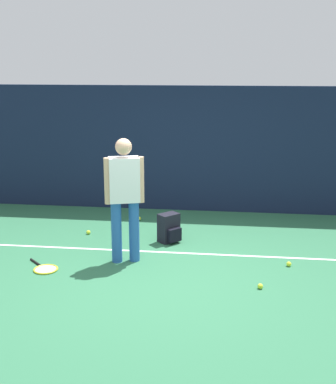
% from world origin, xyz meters
% --- Properties ---
extents(ground_plane, '(12.00, 12.00, 0.00)m').
position_xyz_m(ground_plane, '(0.00, 0.00, 0.00)').
color(ground_plane, '#2D6B47').
extents(back_fence, '(10.00, 0.10, 2.26)m').
position_xyz_m(back_fence, '(0.00, 3.00, 1.13)').
color(back_fence, '#141E38').
rests_on(back_fence, ground).
extents(court_line, '(9.00, 0.05, 0.00)m').
position_xyz_m(court_line, '(0.00, 0.79, 0.00)').
color(court_line, white).
rests_on(court_line, ground).
extents(tennis_player, '(0.51, 0.33, 1.70)m').
position_xyz_m(tennis_player, '(-0.58, 0.40, 0.97)').
color(tennis_player, '#2659A5').
rests_on(tennis_player, ground).
extents(tennis_racket, '(0.57, 0.55, 0.03)m').
position_xyz_m(tennis_racket, '(-1.59, -0.02, 0.01)').
color(tennis_racket, black).
rests_on(tennis_racket, ground).
extents(backpack, '(0.38, 0.38, 0.44)m').
position_xyz_m(backpack, '(-0.08, 1.24, 0.21)').
color(backpack, black).
rests_on(backpack, ground).
extents(tennis_ball_near_player, '(0.07, 0.07, 0.07)m').
position_xyz_m(tennis_ball_near_player, '(1.21, -0.27, 0.03)').
color(tennis_ball_near_player, '#CCE033').
rests_on(tennis_ball_near_player, ground).
extents(tennis_ball_by_fence, '(0.07, 0.07, 0.07)m').
position_xyz_m(tennis_ball_by_fence, '(-0.73, 2.23, 0.03)').
color(tennis_ball_by_fence, '#CCE033').
rests_on(tennis_ball_by_fence, ground).
extents(tennis_ball_mid_court, '(0.07, 0.07, 0.07)m').
position_xyz_m(tennis_ball_mid_court, '(1.62, 0.48, 0.03)').
color(tennis_ball_mid_court, '#CCE033').
rests_on(tennis_ball_mid_court, ground).
extents(tennis_ball_far_left, '(0.07, 0.07, 0.07)m').
position_xyz_m(tennis_ball_far_left, '(-1.40, 1.42, 0.03)').
color(tennis_ball_far_left, '#CCE033').
rests_on(tennis_ball_far_left, ground).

